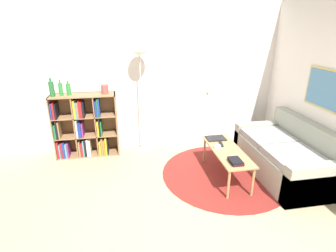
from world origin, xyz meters
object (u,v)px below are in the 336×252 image
object	(u,v)px
bookshelf	(84,128)
coffee_table	(227,153)
bottle_middle	(61,89)
laptop	(216,138)
couch	(287,156)
bowl	(217,147)
bottle_left	(52,89)
vase_on_shelf	(105,89)
bottle_right	(69,89)
floor_lamp	(140,67)

from	to	relation	value
bookshelf	coffee_table	distance (m)	2.48
bookshelf	bottle_middle	size ratio (longest dim) A/B	4.22
laptop	couch	bearing A→B (deg)	-25.39
bookshelf	coffee_table	size ratio (longest dim) A/B	0.97
bookshelf	bowl	xyz separation A→B (m)	(2.06, -1.08, -0.03)
coffee_table	bowl	world-z (taller)	bowl
bottle_left	vase_on_shelf	world-z (taller)	bottle_left
bottle_right	vase_on_shelf	world-z (taller)	bottle_right
bowl	bottle_right	xyz separation A→B (m)	(-2.23, 1.10, 0.72)
couch	laptop	world-z (taller)	couch
bookshelf	couch	distance (m)	3.39
vase_on_shelf	coffee_table	bearing A→B (deg)	-33.14
bowl	vase_on_shelf	xyz separation A→B (m)	(-1.65, 1.08, 0.70)
floor_lamp	coffee_table	xyz separation A→B (m)	(1.17, -1.11, -1.13)
bowl	couch	bearing A→B (deg)	-6.97
floor_lamp	coffee_table	bearing A→B (deg)	-43.57
couch	bookshelf	bearing A→B (deg)	158.91
bottle_left	bottle_middle	world-z (taller)	bottle_left
bottle_left	bottle_right	xyz separation A→B (m)	(0.25, 0.04, -0.03)
bowl	bottle_left	bearing A→B (deg)	156.93
vase_on_shelf	bottle_left	bearing A→B (deg)	-178.21
bottle_left	vase_on_shelf	size ratio (longest dim) A/B	1.92
bookshelf	couch	world-z (taller)	bookshelf
laptop	bowl	xyz separation A→B (m)	(-0.10, -0.34, 0.01)
bookshelf	bottle_left	distance (m)	0.83
laptop	bottle_middle	distance (m)	2.66
floor_lamp	bottle_right	size ratio (longest dim) A/B	7.58
floor_lamp	bottle_left	xyz separation A→B (m)	(-1.44, 0.02, -0.31)
coffee_table	bottle_middle	size ratio (longest dim) A/B	4.36
laptop	bottle_middle	xyz separation A→B (m)	(-2.44, 0.74, 0.74)
coffee_table	bottle_left	distance (m)	2.96
floor_lamp	vase_on_shelf	world-z (taller)	floor_lamp
floor_lamp	bottle_right	xyz separation A→B (m)	(-1.18, 0.06, -0.34)
floor_lamp	coffee_table	world-z (taller)	floor_lamp
bookshelf	vase_on_shelf	distance (m)	0.79
vase_on_shelf	bookshelf	bearing A→B (deg)	179.77
bottle_middle	bottle_right	bearing A→B (deg)	7.57
floor_lamp	laptop	distance (m)	1.71
couch	bottle_middle	size ratio (longest dim) A/B	6.35
bottle_middle	bookshelf	bearing A→B (deg)	0.56
bottle_middle	bottle_right	xyz separation A→B (m)	(0.12, 0.02, -0.01)
bookshelf	couch	bearing A→B (deg)	-21.09
coffee_table	bottle_right	distance (m)	2.75
bookshelf	bowl	distance (m)	2.33
floor_lamp	bottle_right	bearing A→B (deg)	177.17
bowl	bottle_left	world-z (taller)	bottle_left
bottle_left	bottle_middle	size ratio (longest dim) A/B	1.15
couch	bottle_right	xyz separation A→B (m)	(-3.32, 1.23, 0.91)
bottle_left	bottle_right	bearing A→B (deg)	9.25
bottle_left	laptop	bearing A→B (deg)	-15.52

